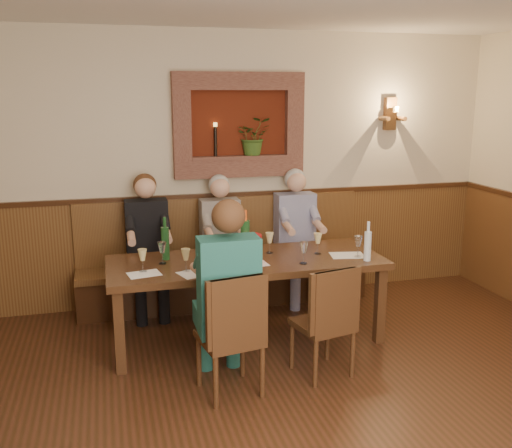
{
  "coord_description": "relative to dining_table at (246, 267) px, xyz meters",
  "views": [
    {
      "loc": [
        -1.15,
        -2.81,
        2.18
      ],
      "look_at": [
        0.1,
        1.9,
        1.05
      ],
      "focal_mm": 40.0,
      "sensor_mm": 36.0,
      "label": 1
    }
  ],
  "objects": [
    {
      "name": "tasting_sheet_d",
      "position": [
        -0.47,
        -0.28,
        0.08
      ],
      "size": [
        0.36,
        0.3,
        0.0
      ],
      "primitive_type": "cube",
      "rotation": [
        0.0,
        0.0,
        0.32
      ],
      "color": "white",
      "rests_on": "dining_table"
    },
    {
      "name": "wine_glass_5",
      "position": [
        -0.9,
        -0.13,
        0.17
      ],
      "size": [
        0.08,
        0.08,
        0.19
      ],
      "primitive_type": null,
      "color": "#D0C17C",
      "rests_on": "dining_table"
    },
    {
      "name": "tasting_sheet_a",
      "position": [
        -0.9,
        -0.2,
        0.08
      ],
      "size": [
        0.28,
        0.22,
        0.0
      ],
      "primitive_type": "cube",
      "rotation": [
        0.0,
        0.0,
        0.18
      ],
      "color": "white",
      "rests_on": "dining_table"
    },
    {
      "name": "wine_bottle_green_b",
      "position": [
        -0.68,
        0.18,
        0.23
      ],
      "size": [
        0.07,
        0.07,
        0.38
      ],
      "rotation": [
        0.0,
        0.0,
        0.04
      ],
      "color": "#19471E",
      "rests_on": "dining_table"
    },
    {
      "name": "wainscoting",
      "position": [
        0.0,
        -1.85,
        -0.09
      ],
      "size": [
        6.02,
        6.02,
        1.15
      ],
      "color": "#553118",
      "rests_on": "ground"
    },
    {
      "name": "chair_near_right",
      "position": [
        0.42,
        -0.79,
        -0.41
      ],
      "size": [
        0.48,
        0.48,
        0.91
      ],
      "rotation": [
        0.0,
        0.0,
        0.22
      ],
      "color": "#351A0F",
      "rests_on": "ground"
    },
    {
      "name": "room_shell",
      "position": [
        0.0,
        -1.85,
        1.21
      ],
      "size": [
        6.04,
        6.04,
        2.82
      ],
      "color": "beige",
      "rests_on": "ground"
    },
    {
      "name": "wall_sconce",
      "position": [
        1.9,
        1.08,
        1.27
      ],
      "size": [
        0.25,
        0.2,
        0.35
      ],
      "color": "#553118",
      "rests_on": "ground"
    },
    {
      "name": "wine_glass_4",
      "position": [
        -0.56,
        -0.21,
        0.17
      ],
      "size": [
        0.08,
        0.08,
        0.19
      ],
      "primitive_type": null,
      "color": "#D0C17C",
      "rests_on": "dining_table"
    },
    {
      "name": "tasting_sheet_c",
      "position": [
        0.9,
        -0.12,
        0.08
      ],
      "size": [
        0.33,
        0.27,
        0.0
      ],
      "primitive_type": "cube",
      "rotation": [
        0.0,
        0.0,
        -0.19
      ],
      "color": "white",
      "rests_on": "dining_table"
    },
    {
      "name": "wine_bottle_green_a",
      "position": [
        -0.01,
        0.0,
        0.26
      ],
      "size": [
        0.09,
        0.09,
        0.44
      ],
      "rotation": [
        0.0,
        0.0,
        0.09
      ],
      "color": "#19471E",
      "rests_on": "dining_table"
    },
    {
      "name": "bench",
      "position": [
        0.0,
        0.94,
        -0.35
      ],
      "size": [
        3.0,
        0.45,
        1.11
      ],
      "color": "#381E0F",
      "rests_on": "ground"
    },
    {
      "name": "person_chair_front",
      "position": [
        -0.35,
        -0.78,
        -0.07
      ],
      "size": [
        0.43,
        0.53,
        1.46
      ],
      "color": "#163A50",
      "rests_on": "ground"
    },
    {
      "name": "water_bottle",
      "position": [
        1.01,
        -0.31,
        0.21
      ],
      "size": [
        0.07,
        0.07,
        0.35
      ],
      "rotation": [
        0.0,
        0.0,
        -0.05
      ],
      "color": "silver",
      "rests_on": "dining_table"
    },
    {
      "name": "wine_glass_8",
      "position": [
        0.66,
        0.0,
        0.17
      ],
      "size": [
        0.08,
        0.08,
        0.19
      ],
      "primitive_type": null,
      "color": "#D0C17C",
      "rests_on": "dining_table"
    },
    {
      "name": "spittoon_bucket",
      "position": [
        0.01,
        -0.07,
        0.19
      ],
      "size": [
        0.26,
        0.26,
        0.24
      ],
      "primitive_type": "cylinder",
      "rotation": [
        0.0,
        0.0,
        0.26
      ],
      "color": "red",
      "rests_on": "dining_table"
    },
    {
      "name": "wine_glass_9",
      "position": [
        -0.26,
        0.09,
        0.17
      ],
      "size": [
        0.08,
        0.08,
        0.19
      ],
      "primitive_type": null,
      "color": "white",
      "rests_on": "dining_table"
    },
    {
      "name": "wine_glass_0",
      "position": [
        -0.72,
        0.05,
        0.17
      ],
      "size": [
        0.08,
        0.08,
        0.19
      ],
      "primitive_type": null,
      "color": "white",
      "rests_on": "dining_table"
    },
    {
      "name": "wine_glass_1",
      "position": [
        0.44,
        -0.26,
        0.17
      ],
      "size": [
        0.08,
        0.08,
        0.19
      ],
      "primitive_type": null,
      "color": "white",
      "rests_on": "dining_table"
    },
    {
      "name": "wine_glass_7",
      "position": [
        0.97,
        -0.18,
        0.17
      ],
      "size": [
        0.08,
        0.08,
        0.19
      ],
      "primitive_type": null,
      "color": "white",
      "rests_on": "dining_table"
    },
    {
      "name": "tasting_sheet_b",
      "position": [
        0.01,
        -0.16,
        0.08
      ],
      "size": [
        0.27,
        0.2,
        0.0
      ],
      "primitive_type": "cube",
      "rotation": [
        0.0,
        0.0,
        0.09
      ],
      "color": "white",
      "rests_on": "dining_table"
    },
    {
      "name": "wine_glass_6",
      "position": [
        0.25,
        0.14,
        0.17
      ],
      "size": [
        0.08,
        0.08,
        0.19
      ],
      "primitive_type": null,
      "color": "#D0C17C",
      "rests_on": "dining_table"
    },
    {
      "name": "person_bench_right",
      "position": [
        0.76,
        0.84,
        -0.1
      ],
      "size": [
        0.41,
        0.5,
        1.4
      ],
      "color": "navy",
      "rests_on": "ground"
    },
    {
      "name": "person_bench_mid",
      "position": [
        -0.05,
        0.84,
        -0.11
      ],
      "size": [
        0.4,
        0.49,
        1.37
      ],
      "color": "#5E5856",
      "rests_on": "ground"
    },
    {
      "name": "chair_near_left",
      "position": [
        -0.34,
        -0.89,
        -0.4
      ],
      "size": [
        0.49,
        0.49,
        0.95
      ],
      "rotation": [
        0.0,
        0.0,
        0.17
      ],
      "color": "#351A0F",
      "rests_on": "ground"
    },
    {
      "name": "dining_table",
      "position": [
        0.0,
        0.0,
        0.0
      ],
      "size": [
        2.4,
        0.9,
        0.75
      ],
      "color": "#351A0F",
      "rests_on": "ground"
    },
    {
      "name": "person_bench_left",
      "position": [
        -0.79,
        0.84,
        -0.09
      ],
      "size": [
        0.41,
        0.51,
        1.41
      ],
      "color": "black",
      "rests_on": "ground"
    },
    {
      "name": "wall_niche",
      "position": [
        0.24,
        1.09,
        1.13
      ],
      "size": [
        1.36,
        0.3,
        1.06
      ],
      "color": "#521A0B",
      "rests_on": "ground"
    },
    {
      "name": "wine_glass_3",
      "position": [
        -0.21,
        -0.32,
        0.17
      ],
      "size": [
        0.08,
        0.08,
        0.19
      ],
      "primitive_type": null,
      "color": "#D0C17C",
      "rests_on": "dining_table"
    },
    {
      "name": "wine_glass_2",
      "position": [
        0.01,
        -0.11,
        0.17
      ],
      "size": [
        0.08,
        0.08,
        0.19
      ],
      "primitive_type": null,
      "color": "#D0C17C",
      "rests_on": "dining_table"
    }
  ]
}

